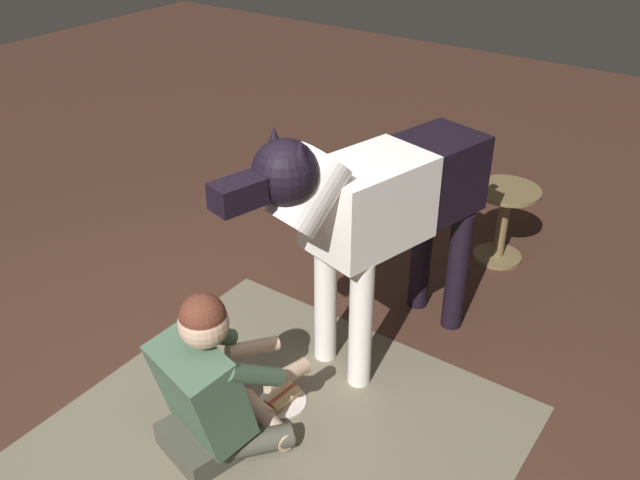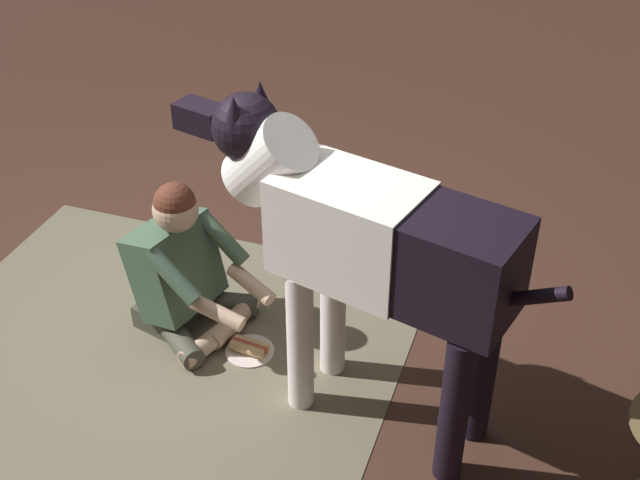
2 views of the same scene
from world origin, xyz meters
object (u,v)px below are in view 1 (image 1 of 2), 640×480
(round_side_table, at_px, (503,217))
(hot_dog_on_plate, at_px, (283,399))
(person_sitting_on_floor, at_px, (212,387))
(large_dog, at_px, (379,205))

(round_side_table, bearing_deg, hot_dog_on_plate, -10.36)
(person_sitting_on_floor, height_order, round_side_table, person_sitting_on_floor)
(person_sitting_on_floor, bearing_deg, large_dog, 165.57)
(large_dog, distance_m, round_side_table, 1.40)
(person_sitting_on_floor, relative_size, round_side_table, 1.61)
(person_sitting_on_floor, xyz_separation_m, round_side_table, (-2.21, 0.43, -0.03))
(person_sitting_on_floor, height_order, large_dog, large_dog)
(hot_dog_on_plate, bearing_deg, person_sitting_on_floor, -14.43)
(large_dog, height_order, round_side_table, large_dog)
(large_dog, relative_size, hot_dog_on_plate, 7.10)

